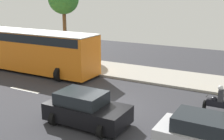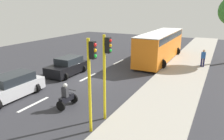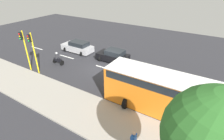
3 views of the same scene
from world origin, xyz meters
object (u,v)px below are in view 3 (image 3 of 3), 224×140
at_px(car_silver, 78,47).
at_px(car_black, 113,56).
at_px(city_bus, 178,96).
at_px(motorcycle, 58,59).
at_px(traffic_light_corner, 33,48).
at_px(street_tree_center, 214,139).
at_px(traffic_light_midblock, 24,46).

height_order(car_silver, car_black, same).
xyz_separation_m(city_bus, motorcycle, (-1.71, -14.15, -1.20)).
xyz_separation_m(traffic_light_corner, street_tree_center, (5.61, 16.29, 2.46)).
distance_m(car_silver, traffic_light_midblock, 7.40).
distance_m(city_bus, motorcycle, 14.31).
height_order(car_silver, motorcycle, motorcycle).
xyz_separation_m(car_black, city_bus, (5.88, 8.96, 1.14)).
bearing_deg(motorcycle, city_bus, 83.12).
bearing_deg(city_bus, traffic_light_midblock, -86.07).
distance_m(car_black, street_tree_center, 17.31).
xyz_separation_m(car_silver, car_black, (0.04, 5.78, -0.00)).
bearing_deg(city_bus, traffic_light_corner, -85.69).
bearing_deg(street_tree_center, motorcycle, -117.50).
distance_m(car_black, traffic_light_corner, 9.06).
bearing_deg(car_black, motorcycle, -51.25).
relative_size(motorcycle, street_tree_center, 0.22).
bearing_deg(motorcycle, car_black, 128.75).
height_order(motorcycle, street_tree_center, street_tree_center).
bearing_deg(city_bus, motorcycle, -96.88).
bearing_deg(traffic_light_midblock, car_black, 135.98).
distance_m(car_black, traffic_light_midblock, 9.92).
height_order(car_silver, traffic_light_corner, traffic_light_corner).
bearing_deg(traffic_light_corner, motorcycle, 176.73).
relative_size(car_black, street_tree_center, 0.56).
height_order(car_silver, city_bus, city_bus).
bearing_deg(traffic_light_corner, car_silver, -176.56).
bearing_deg(car_black, city_bus, 56.73).
bearing_deg(motorcycle, street_tree_center, 62.50).
bearing_deg(car_silver, traffic_light_midblock, -7.70).
bearing_deg(traffic_light_corner, car_black, 142.40).
distance_m(traffic_light_corner, traffic_light_midblock, 1.37).
bearing_deg(street_tree_center, traffic_light_corner, -109.02).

